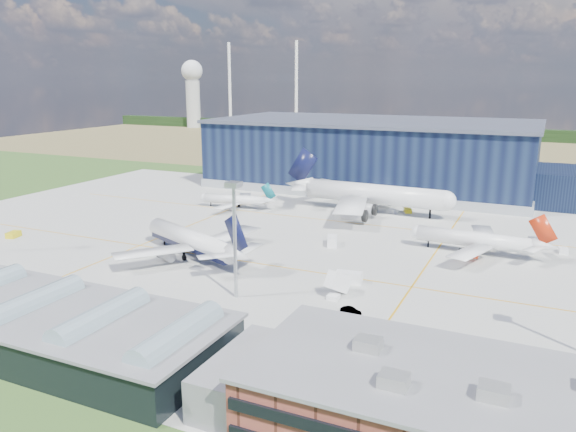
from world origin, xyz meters
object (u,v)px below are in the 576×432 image
(airliner_regional, at_px, (234,195))
(gse_cart_b, at_px, (392,211))
(light_mast_center, at_px, (234,221))
(car_b, at_px, (351,311))
(gse_van_a, at_px, (349,277))
(gse_cart_a, at_px, (563,251))
(ops_building, at_px, (446,412))
(gse_van_b, at_px, (332,241))
(gse_tug_a, at_px, (13,235))
(airliner_red, at_px, (474,231))
(airliner_widebody, at_px, (374,184))
(gse_tug_c, at_px, (408,211))
(airstair, at_px, (338,287))
(hangar, at_px, (379,157))
(airliner_navy, at_px, (191,230))

(airliner_regional, xyz_separation_m, gse_cart_b, (49.24, 15.17, -3.80))
(light_mast_center, distance_m, car_b, 27.39)
(gse_van_a, xyz_separation_m, gse_cart_a, (41.06, 41.79, -0.55))
(ops_building, relative_size, gse_van_b, 8.65)
(gse_cart_a, xyz_separation_m, gse_van_b, (-53.72, -17.88, 0.56))
(airliner_regional, relative_size, gse_tug_a, 7.04)
(airliner_red, bearing_deg, airliner_widebody, -39.69)
(airliner_widebody, distance_m, gse_tug_c, 13.94)
(gse_cart_b, bearing_deg, airliner_regional, 137.15)
(airliner_red, bearing_deg, ops_building, 97.86)
(airliner_regional, bearing_deg, gse_tug_a, 48.29)
(light_mast_center, bearing_deg, gse_cart_a, 45.10)
(light_mast_center, bearing_deg, ops_building, -33.69)
(gse_cart_a, height_order, airstair, airstair)
(gse_van_a, xyz_separation_m, gse_van_b, (-12.66, 23.91, 0.01))
(hangar, distance_m, gse_tug_a, 132.72)
(gse_van_a, distance_m, car_b, 16.11)
(airliner_red, relative_size, gse_van_b, 6.51)
(hangar, bearing_deg, airliner_regional, -119.53)
(ops_building, xyz_separation_m, gse_tug_c, (-31.05, 114.98, -4.07))
(airliner_widebody, xyz_separation_m, gse_van_b, (0.83, -39.76, -8.16))
(gse_tug_c, height_order, car_b, gse_tug_c)
(gse_van_b, height_order, gse_tug_c, gse_van_b)
(airliner_navy, bearing_deg, light_mast_center, 164.84)
(ops_building, relative_size, gse_van_a, 8.30)
(gse_van_b, bearing_deg, light_mast_center, -116.38)
(hangar, bearing_deg, gse_van_b, -81.89)
(light_mast_center, bearing_deg, airliner_red, 51.93)
(gse_van_b, xyz_separation_m, airstair, (12.91, -31.43, 0.51))
(airliner_red, xyz_separation_m, gse_van_b, (-33.52, -8.06, -4.43))
(hangar, distance_m, gse_cart_b, 46.66)
(airliner_regional, bearing_deg, car_b, 124.96)
(airliner_red, bearing_deg, airstair, 65.45)
(gse_tug_a, bearing_deg, airstair, -15.19)
(gse_tug_a, distance_m, gse_van_a, 93.49)
(hangar, distance_m, airliner_regional, 66.24)
(airliner_regional, height_order, car_b, airliner_regional)
(ops_building, distance_m, gse_cart_a, 89.82)
(gse_tug_a, height_order, car_b, gse_tug_a)
(gse_tug_a, xyz_separation_m, car_b, (98.89, -9.97, -0.16))
(gse_tug_c, bearing_deg, airstair, -111.62)
(airliner_navy, height_order, airliner_red, airliner_navy)
(ops_building, distance_m, airliner_widebody, 118.05)
(ops_building, distance_m, gse_van_a, 54.54)
(airliner_widebody, relative_size, gse_cart_a, 18.90)
(hangar, height_order, gse_tug_a, hangar)
(gse_cart_b, height_order, car_b, car_b)
(hangar, height_order, car_b, hangar)
(airliner_regional, bearing_deg, airliner_red, 157.90)
(hangar, xyz_separation_m, car_b, (30.17, -123.00, -10.98))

